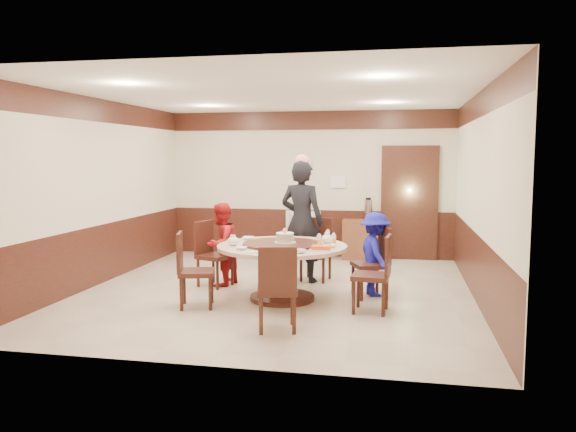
% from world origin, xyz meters
% --- Properties ---
extents(room, '(6.00, 6.04, 2.84)m').
position_xyz_m(room, '(0.01, 0.01, 1.08)').
color(room, '#BFAC99').
rests_on(room, ground).
extents(banquet_table, '(1.74, 1.74, 0.78)m').
position_xyz_m(banquet_table, '(0.18, -0.48, 0.53)').
color(banquet_table, '#3A1912').
rests_on(banquet_table, ground).
extents(chair_0, '(0.58, 0.58, 0.97)m').
position_xyz_m(chair_0, '(1.35, -0.10, 0.30)').
color(chair_0, '#3A1912').
rests_on(chair_0, ground).
extents(chair_1, '(0.50, 0.51, 0.97)m').
position_xyz_m(chair_1, '(0.45, 0.82, 0.30)').
color(chair_1, '#3A1912').
rests_on(chair_1, ground).
extents(chair_2, '(0.57, 0.56, 0.97)m').
position_xyz_m(chair_2, '(-0.99, 0.12, 0.30)').
color(chair_2, '#3A1912').
rests_on(chair_2, ground).
extents(chair_3, '(0.55, 0.54, 0.97)m').
position_xyz_m(chair_3, '(-0.85, -1.07, 0.30)').
color(chair_3, '#3A1912').
rests_on(chair_3, ground).
extents(chair_4, '(0.53, 0.54, 0.97)m').
position_xyz_m(chair_4, '(0.40, -1.82, 0.30)').
color(chair_4, '#3A1912').
rests_on(chair_4, ground).
extents(chair_5, '(0.48, 0.48, 0.97)m').
position_xyz_m(chair_5, '(1.40, -0.86, 0.30)').
color(chair_5, '#3A1912').
rests_on(chair_5, ground).
extents(person_standing, '(0.77, 0.60, 1.88)m').
position_xyz_m(person_standing, '(0.24, 0.70, 0.94)').
color(person_standing, black).
rests_on(person_standing, ground).
extents(person_red, '(0.62, 0.71, 1.25)m').
position_xyz_m(person_red, '(-0.89, 0.17, 0.62)').
color(person_red, '#B1171A').
rests_on(person_red, ground).
extents(person_blue, '(0.69, 0.86, 1.17)m').
position_xyz_m(person_blue, '(1.40, 0.01, 0.58)').
color(person_blue, '#171895').
rests_on(person_blue, ground).
extents(birthday_cake, '(0.29, 0.29, 0.20)m').
position_xyz_m(birthday_cake, '(0.21, -0.46, 0.85)').
color(birthday_cake, white).
rests_on(birthday_cake, banquet_table).
extents(teapot_left, '(0.17, 0.15, 0.13)m').
position_xyz_m(teapot_left, '(-0.45, -0.67, 0.81)').
color(teapot_left, white).
rests_on(teapot_left, banquet_table).
extents(teapot_right, '(0.17, 0.15, 0.13)m').
position_xyz_m(teapot_right, '(0.75, -0.22, 0.81)').
color(teapot_right, white).
rests_on(teapot_right, banquet_table).
extents(bowl_0, '(0.17, 0.17, 0.04)m').
position_xyz_m(bowl_0, '(-0.40, -0.10, 0.77)').
color(bowl_0, white).
rests_on(bowl_0, banquet_table).
extents(bowl_1, '(0.15, 0.15, 0.05)m').
position_xyz_m(bowl_1, '(0.52, -1.06, 0.77)').
color(bowl_1, white).
rests_on(bowl_1, banquet_table).
extents(bowl_2, '(0.15, 0.15, 0.04)m').
position_xyz_m(bowl_2, '(-0.26, -0.97, 0.77)').
color(bowl_2, white).
rests_on(bowl_2, banquet_table).
extents(bowl_3, '(0.14, 0.14, 0.04)m').
position_xyz_m(bowl_3, '(0.84, -0.59, 0.77)').
color(bowl_3, white).
rests_on(bowl_3, banquet_table).
extents(bowl_4, '(0.14, 0.14, 0.04)m').
position_xyz_m(bowl_4, '(-0.55, -0.41, 0.77)').
color(bowl_4, white).
rests_on(bowl_4, banquet_table).
extents(saucer_near, '(0.18, 0.18, 0.01)m').
position_xyz_m(saucer_near, '(-0.07, -1.13, 0.76)').
color(saucer_near, white).
rests_on(saucer_near, banquet_table).
extents(saucer_far, '(0.18, 0.18, 0.01)m').
position_xyz_m(saucer_far, '(0.63, 0.02, 0.76)').
color(saucer_far, white).
rests_on(saucer_far, banquet_table).
extents(shrimp_platter, '(0.30, 0.20, 0.06)m').
position_xyz_m(shrimp_platter, '(0.76, -0.85, 0.78)').
color(shrimp_platter, white).
rests_on(shrimp_platter, banquet_table).
extents(bottle_0, '(0.06, 0.06, 0.16)m').
position_xyz_m(bottle_0, '(0.69, -0.57, 0.83)').
color(bottle_0, white).
rests_on(bottle_0, banquet_table).
extents(bottle_1, '(0.06, 0.06, 0.16)m').
position_xyz_m(bottle_1, '(0.87, -0.47, 0.83)').
color(bottle_1, white).
rests_on(bottle_1, banquet_table).
extents(bottle_2, '(0.06, 0.06, 0.16)m').
position_xyz_m(bottle_2, '(0.75, -0.12, 0.83)').
color(bottle_2, white).
rests_on(bottle_2, banquet_table).
extents(tv_stand, '(0.85, 0.45, 0.50)m').
position_xyz_m(tv_stand, '(-0.11, 2.75, 0.25)').
color(tv_stand, '#3A1912').
rests_on(tv_stand, ground).
extents(television, '(0.69, 0.16, 0.40)m').
position_xyz_m(television, '(-0.11, 2.75, 0.70)').
color(television, gray).
rests_on(television, tv_stand).
extents(side_cabinet, '(0.80, 0.40, 0.75)m').
position_xyz_m(side_cabinet, '(1.08, 2.78, 0.38)').
color(side_cabinet, brown).
rests_on(side_cabinet, ground).
extents(thermos, '(0.15, 0.15, 0.38)m').
position_xyz_m(thermos, '(1.15, 2.78, 0.94)').
color(thermos, silver).
rests_on(thermos, side_cabinet).
extents(notice_left, '(0.25, 0.00, 0.35)m').
position_xyz_m(notice_left, '(-0.10, 2.96, 1.75)').
color(notice_left, white).
rests_on(notice_left, room).
extents(notice_right, '(0.30, 0.00, 0.22)m').
position_xyz_m(notice_right, '(0.55, 2.96, 1.45)').
color(notice_right, white).
rests_on(notice_right, room).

